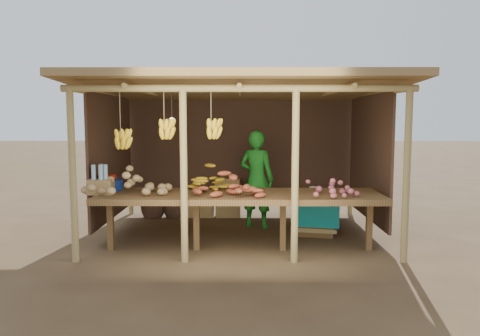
{
  "coord_description": "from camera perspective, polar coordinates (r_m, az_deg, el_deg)",
  "views": [
    {
      "loc": [
        0.04,
        -7.33,
        1.84
      ],
      "look_at": [
        0.0,
        0.0,
        1.05
      ],
      "focal_mm": 35.0,
      "sensor_mm": 36.0,
      "label": 1
    }
  ],
  "objects": [
    {
      "name": "potato_heap",
      "position": [
        6.55,
        -13.77,
        -1.51
      ],
      "size": [
        1.25,
        0.88,
        0.37
      ],
      "primitive_type": null,
      "rotation": [
        0.0,
        0.0,
        -0.18
      ],
      "color": "#A48554",
      "rests_on": "counter"
    },
    {
      "name": "burlap_sacks",
      "position": [
        8.79,
        -9.23,
        -4.23
      ],
      "size": [
        0.87,
        0.46,
        0.62
      ],
      "color": "#4D3223",
      "rests_on": "ground"
    },
    {
      "name": "ground",
      "position": [
        7.55,
        0.0,
        -7.95
      ],
      "size": [
        60.0,
        60.0,
        0.0
      ],
      "primitive_type": "plane",
      "color": "brown",
      "rests_on": "ground"
    },
    {
      "name": "counter",
      "position": [
        6.47,
        -0.04,
        -3.64
      ],
      "size": [
        3.9,
        1.05,
        0.8
      ],
      "color": "brown",
      "rests_on": "ground"
    },
    {
      "name": "carton_stack",
      "position": [
        8.67,
        -2.58,
        -3.96
      ],
      "size": [
        0.96,
        0.37,
        0.72
      ],
      "color": "olive",
      "rests_on": "ground"
    },
    {
      "name": "sweet_potato_heap",
      "position": [
        6.34,
        -1.45,
        -1.66
      ],
      "size": [
        1.07,
        0.89,
        0.36
      ],
      "primitive_type": null,
      "rotation": [
        0.0,
        0.0,
        -0.43
      ],
      "color": "#9F4528",
      "rests_on": "counter"
    },
    {
      "name": "tarp_crate",
      "position": [
        7.53,
        9.11,
        -5.58
      ],
      "size": [
        0.76,
        0.69,
        0.78
      ],
      "color": "brown",
      "rests_on": "ground"
    },
    {
      "name": "banana_pile",
      "position": [
        6.78,
        -3.77,
        -1.2
      ],
      "size": [
        0.65,
        0.52,
        0.35
      ],
      "primitive_type": null,
      "rotation": [
        0.0,
        0.0,
        0.36
      ],
      "color": "gold",
      "rests_on": "counter"
    },
    {
      "name": "stall_structure",
      "position": [
        7.36,
        -0.74,
        6.78
      ],
      "size": [
        4.7,
        3.5,
        2.43
      ],
      "color": "tan",
      "rests_on": "ground"
    },
    {
      "name": "tomato_basin",
      "position": [
        7.0,
        -15.79,
        -1.88
      ],
      "size": [
        0.42,
        0.42,
        0.22
      ],
      "rotation": [
        0.0,
        0.0,
        0.03
      ],
      "color": "navy",
      "rests_on": "counter"
    },
    {
      "name": "onion_heap",
      "position": [
        6.25,
        10.59,
        -1.86
      ],
      "size": [
        0.96,
        0.71,
        0.36
      ],
      "primitive_type": null,
      "rotation": [
        0.0,
        0.0,
        0.25
      ],
      "color": "#A95258",
      "rests_on": "counter"
    },
    {
      "name": "bottle_box",
      "position": [
        6.66,
        -16.62,
        -1.72
      ],
      "size": [
        0.34,
        0.27,
        0.41
      ],
      "color": "olive",
      "rests_on": "counter"
    },
    {
      "name": "vendor",
      "position": [
        7.84,
        2.03,
        -1.35
      ],
      "size": [
        0.7,
        0.6,
        1.63
      ],
      "primitive_type": "imported",
      "rotation": [
        0.0,
        0.0,
        2.73
      ],
      "color": "#1A751D",
      "rests_on": "ground"
    }
  ]
}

